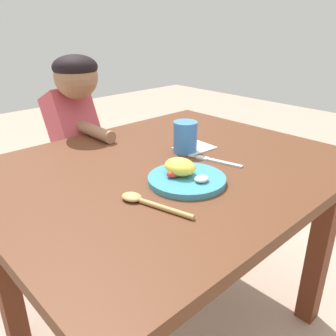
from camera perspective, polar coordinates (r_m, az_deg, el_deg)
ground_plane at (r=1.54m, az=0.08°, el=-24.68°), size 8.00×8.00×0.00m
dining_table at (r=1.16m, az=0.10°, el=-4.46°), size 1.13×0.91×0.72m
plate at (r=0.99m, az=2.79°, el=-1.27°), size 0.22×0.22×0.06m
fork at (r=1.14m, az=7.86°, el=1.17°), size 0.06×0.19×0.01m
spoon at (r=0.87m, az=-3.94°, el=-5.46°), size 0.08×0.21×0.02m
drinking_cup at (r=1.20m, az=2.84°, el=5.12°), size 0.08×0.08×0.11m
person at (r=1.60m, az=-14.88°, el=1.14°), size 0.17×0.42×1.02m
napkin at (r=1.25m, az=4.37°, el=3.33°), size 0.14×0.11×0.00m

